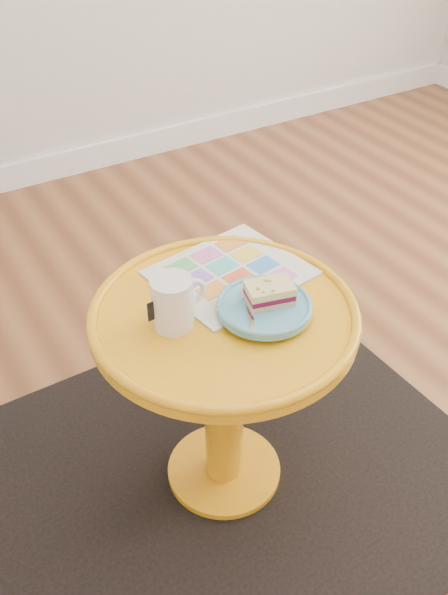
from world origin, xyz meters
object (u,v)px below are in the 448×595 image
newspaper (230,273)px  plate (264,308)px  mug (174,301)px  side_table (224,365)px

newspaper → plate: size_ratio=1.62×
newspaper → mug: 0.22m
newspaper → side_table: bearing=-136.2°
plate → mug: bearing=158.0°
mug → side_table: bearing=-14.1°
newspaper → mug: bearing=-163.6°
mug → newspaper: bearing=22.2°
side_table → newspaper: (0.09, 0.11, 0.16)m
mug → plate: mug is taller
side_table → mug: size_ratio=4.65×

